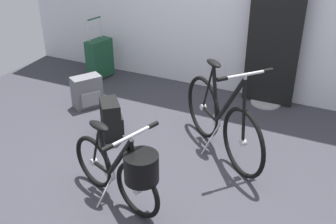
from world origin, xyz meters
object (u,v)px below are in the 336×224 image
display_bike_left (222,120)px  backpack_on_floor (111,119)px  folding_bike_foreground (124,169)px  floor_banner_stand (273,43)px  handbag_on_floor (87,92)px  rolling_suitcase (100,58)px

display_bike_left → backpack_on_floor: (-1.12, -0.20, -0.17)m
folding_bike_foreground → display_bike_left: size_ratio=0.91×
floor_banner_stand → folding_bike_foreground: floor_banner_stand is taller
floor_banner_stand → folding_bike_foreground: size_ratio=1.72×
floor_banner_stand → display_bike_left: bearing=-97.0°
floor_banner_stand → folding_bike_foreground: bearing=-103.9°
display_bike_left → backpack_on_floor: display_bike_left is taller
folding_bike_foreground → floor_banner_stand: bearing=76.1°
floor_banner_stand → handbag_on_floor: bearing=-152.4°
display_bike_left → rolling_suitcase: 2.36m
floor_banner_stand → rolling_suitcase: (-2.26, -0.19, -0.48)m
rolling_suitcase → folding_bike_foreground: bearing=-51.6°
backpack_on_floor → floor_banner_stand: bearing=48.6°
rolling_suitcase → backpack_on_floor: rolling_suitcase is taller
floor_banner_stand → display_bike_left: size_ratio=1.58×
folding_bike_foreground → backpack_on_floor: (-0.70, 0.88, -0.16)m
rolling_suitcase → backpack_on_floor: size_ratio=2.08×
floor_banner_stand → folding_bike_foreground: (-0.57, -2.33, -0.40)m
floor_banner_stand → folding_bike_foreground: 2.43m
rolling_suitcase → handbag_on_floor: 0.88m
folding_bike_foreground → handbag_on_floor: bearing=134.9°
backpack_on_floor → folding_bike_foreground: bearing=-51.4°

